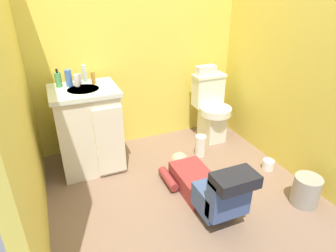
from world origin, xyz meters
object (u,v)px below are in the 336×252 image
object	(u,v)px
toilet	(211,109)
tissue_box	(206,70)
person_plumber	(205,185)
paper_towel_roll	(200,146)
vanity_cabinet	(89,129)
toilet_paper_roll	(268,165)
faucet	(80,79)
trash_can	(306,191)
bottle_clear	(84,74)
soap_dispenser	(58,80)
bottle_blue	(69,78)
bottle_white	(77,80)
bottle_amber	(93,78)

from	to	relation	value
toilet	tissue_box	size ratio (longest dim) A/B	3.41
person_plumber	paper_towel_roll	xyz separation A→B (m)	(0.33, 0.67, -0.06)
vanity_cabinet	toilet_paper_roll	size ratio (longest dim) A/B	7.45
faucet	toilet_paper_roll	xyz separation A→B (m)	(1.59, -0.88, -0.82)
person_plumber	trash_can	xyz separation A→B (m)	(0.76, -0.33, -0.05)
toilet	bottle_clear	world-z (taller)	bottle_clear
soap_dispenser	bottle_blue	bearing A→B (deg)	-9.25
vanity_cabinet	bottle_blue	world-z (taller)	bottle_blue
faucet	paper_towel_roll	distance (m)	1.39
bottle_white	bottle_blue	bearing A→B (deg)	159.10
bottle_white	bottle_amber	bearing A→B (deg)	2.39
tissue_box	bottle_white	distance (m)	1.39
vanity_cabinet	bottle_blue	size ratio (longest dim) A/B	5.39
soap_dispenser	bottle_amber	world-z (taller)	soap_dispenser
faucet	bottle_blue	xyz separation A→B (m)	(-0.10, -0.03, 0.03)
vanity_cabinet	bottle_clear	xyz separation A→B (m)	(0.04, 0.16, 0.49)
soap_dispenser	toilet_paper_roll	size ratio (longest dim) A/B	1.51
tissue_box	trash_can	xyz separation A→B (m)	(0.18, -1.42, -0.67)
bottle_white	trash_can	world-z (taller)	bottle_white
bottle_amber	toilet	bearing A→B (deg)	-0.91
person_plumber	soap_dispenser	distance (m)	1.59
bottle_clear	paper_towel_roll	bearing A→B (deg)	-21.06
toilet_paper_roll	tissue_box	bearing A→B (deg)	105.04
toilet	vanity_cabinet	size ratio (longest dim) A/B	0.91
bottle_white	bottle_clear	world-z (taller)	bottle_clear
bottle_clear	toilet_paper_roll	size ratio (longest dim) A/B	1.54
person_plumber	vanity_cabinet	bearing A→B (deg)	129.72
vanity_cabinet	trash_can	xyz separation A→B (m)	(1.53, -1.25, -0.29)
vanity_cabinet	toilet_paper_roll	bearing A→B (deg)	-24.95
bottle_clear	bottle_amber	size ratio (longest dim) A/B	1.45
bottle_blue	trash_can	xyz separation A→B (m)	(1.63, -1.36, -0.77)
toilet_paper_roll	person_plumber	bearing A→B (deg)	-167.63
bottle_blue	toilet	bearing A→B (deg)	-1.48
person_plumber	tissue_box	world-z (taller)	tissue_box
toilet_paper_roll	bottle_amber	bearing A→B (deg)	150.59
faucet	bottle_amber	xyz separation A→B (m)	(0.11, -0.05, 0.01)
person_plumber	toilet	bearing A→B (deg)	57.74
tissue_box	bottle_clear	xyz separation A→B (m)	(-1.30, -0.01, 0.10)
bottle_amber	trash_can	xyz separation A→B (m)	(1.42, -1.35, -0.75)
faucet	person_plumber	world-z (taller)	faucet
faucet	person_plumber	size ratio (longest dim) A/B	0.09
toilet	trash_can	world-z (taller)	toilet
toilet	faucet	bearing A→B (deg)	177.00
trash_can	toilet	bearing A→B (deg)	95.91
vanity_cabinet	faucet	distance (m)	0.47
vanity_cabinet	person_plumber	world-z (taller)	vanity_cabinet
bottle_white	trash_can	size ratio (longest dim) A/B	0.42
toilet_paper_roll	faucet	bearing A→B (deg)	150.92
tissue_box	bottle_amber	xyz separation A→B (m)	(-1.23, -0.07, 0.08)
bottle_clear	paper_towel_roll	distance (m)	1.37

